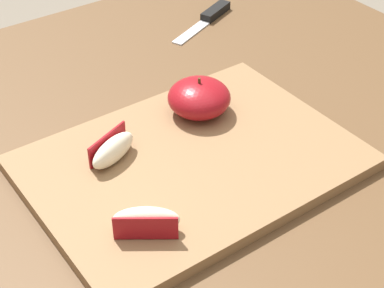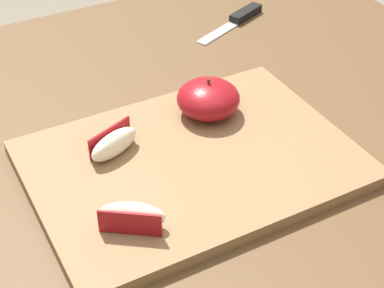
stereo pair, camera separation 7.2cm
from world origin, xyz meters
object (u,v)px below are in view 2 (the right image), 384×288
at_px(apple_wedge_middle, 114,144).
at_px(paring_knife, 241,17).
at_px(apple_half_skin_up, 208,98).
at_px(cutting_board, 192,162).
at_px(apple_wedge_right, 132,216).

distance_m(apple_wedge_middle, paring_knife, 0.43).
bearing_deg(apple_half_skin_up, cutting_board, -131.17).
relative_size(cutting_board, apple_wedge_middle, 5.22).
height_order(cutting_board, paring_knife, cutting_board).
xyz_separation_m(cutting_board, paring_knife, (0.26, 0.31, -0.00)).
distance_m(cutting_board, paring_knife, 0.40).
distance_m(apple_half_skin_up, paring_knife, 0.31).
relative_size(apple_half_skin_up, apple_wedge_right, 1.17).
height_order(apple_wedge_middle, paring_knife, apple_wedge_middle).
bearing_deg(apple_wedge_middle, apple_wedge_right, -104.13).
height_order(apple_half_skin_up, apple_wedge_middle, apple_half_skin_up).
bearing_deg(apple_half_skin_up, apple_wedge_right, -140.15).
bearing_deg(apple_wedge_middle, cutting_board, -32.51).
xyz_separation_m(cutting_board, apple_wedge_right, (-0.11, -0.07, 0.02)).
relative_size(cutting_board, apple_half_skin_up, 4.66).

